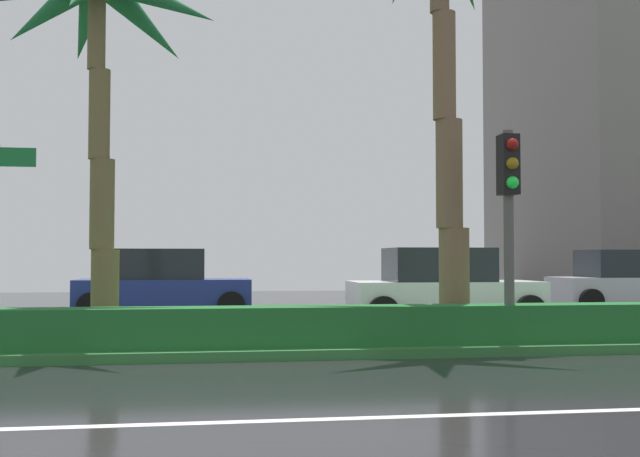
{
  "coord_description": "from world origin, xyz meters",
  "views": [
    {
      "loc": [
        1.97,
        -5.0,
        1.47
      ],
      "look_at": [
        4.58,
        12.57,
        2.18
      ],
      "focal_mm": 43.03,
      "sensor_mm": 36.0,
      "label": 1
    }
  ],
  "objects_px": {
    "traffic_signal_median_right": "(509,196)",
    "car_in_traffic_third": "(628,282)",
    "car_in_traffic_leading": "(162,284)",
    "palm_tree_centre_left": "(99,24)",
    "car_in_traffic_second": "(443,287)"
  },
  "relations": [
    {
      "from": "palm_tree_centre_left",
      "to": "traffic_signal_median_right",
      "type": "bearing_deg",
      "value": -11.39
    },
    {
      "from": "car_in_traffic_third",
      "to": "car_in_traffic_second",
      "type": "bearing_deg",
      "value": -154.12
    },
    {
      "from": "palm_tree_centre_left",
      "to": "car_in_traffic_third",
      "type": "distance_m",
      "value": 15.94
    },
    {
      "from": "traffic_signal_median_right",
      "to": "car_in_traffic_second",
      "type": "height_order",
      "value": "traffic_signal_median_right"
    },
    {
      "from": "palm_tree_centre_left",
      "to": "car_in_traffic_second",
      "type": "distance_m",
      "value": 9.36
    },
    {
      "from": "palm_tree_centre_left",
      "to": "car_in_traffic_leading",
      "type": "relative_size",
      "value": 1.5
    },
    {
      "from": "traffic_signal_median_right",
      "to": "car_in_traffic_leading",
      "type": "xyz_separation_m",
      "value": [
        -5.83,
        8.22,
        -1.64
      ]
    },
    {
      "from": "palm_tree_centre_left",
      "to": "car_in_traffic_third",
      "type": "relative_size",
      "value": 1.5
    },
    {
      "from": "traffic_signal_median_right",
      "to": "palm_tree_centre_left",
      "type": "bearing_deg",
      "value": 168.61
    },
    {
      "from": "car_in_traffic_leading",
      "to": "car_in_traffic_second",
      "type": "xyz_separation_m",
      "value": [
        6.44,
        -2.81,
        0.0
      ]
    },
    {
      "from": "car_in_traffic_leading",
      "to": "car_in_traffic_second",
      "type": "relative_size",
      "value": 1.0
    },
    {
      "from": "palm_tree_centre_left",
      "to": "car_in_traffic_leading",
      "type": "distance_m",
      "value": 8.27
    },
    {
      "from": "car_in_traffic_leading",
      "to": "car_in_traffic_third",
      "type": "distance_m",
      "value": 12.82
    },
    {
      "from": "palm_tree_centre_left",
      "to": "car_in_traffic_third",
      "type": "height_order",
      "value": "palm_tree_centre_left"
    },
    {
      "from": "traffic_signal_median_right",
      "to": "car_in_traffic_third",
      "type": "distance_m",
      "value": 11.13
    }
  ]
}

